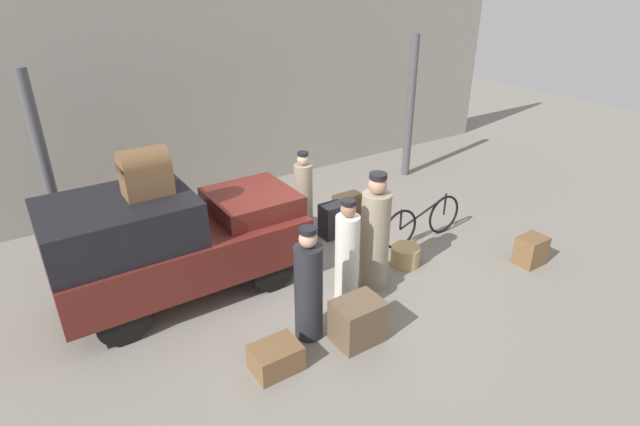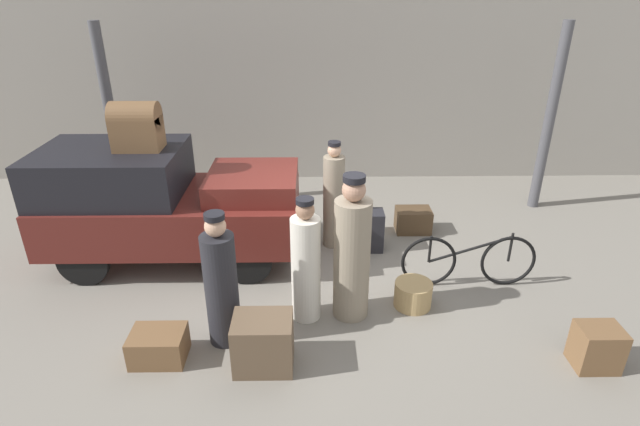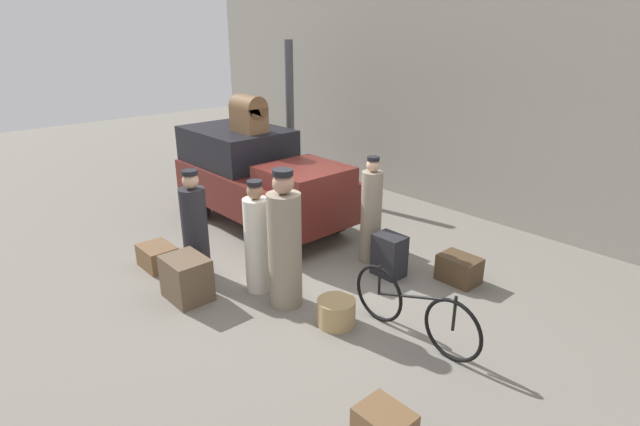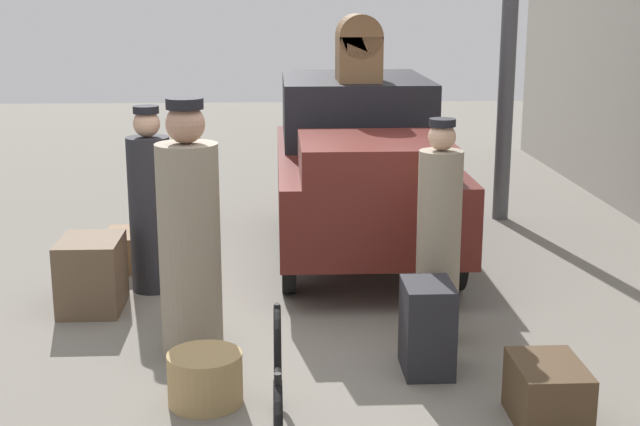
{
  "view_description": "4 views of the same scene",
  "coord_description": "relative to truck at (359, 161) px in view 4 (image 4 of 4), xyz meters",
  "views": [
    {
      "loc": [
        -3.75,
        -5.75,
        4.43
      ],
      "look_at": [
        0.2,
        0.2,
        0.95
      ],
      "focal_mm": 28.0,
      "sensor_mm": 36.0,
      "label": 1
    },
    {
      "loc": [
        0.11,
        -5.87,
        3.82
      ],
      "look_at": [
        0.2,
        0.2,
        0.95
      ],
      "focal_mm": 28.0,
      "sensor_mm": 36.0,
      "label": 2
    },
    {
      "loc": [
        5.21,
        -4.31,
        3.49
      ],
      "look_at": [
        0.2,
        0.2,
        0.95
      ],
      "focal_mm": 28.0,
      "sensor_mm": 36.0,
      "label": 3
    },
    {
      "loc": [
        6.64,
        -0.12,
        2.53
      ],
      "look_at": [
        0.2,
        0.2,
        0.95
      ],
      "focal_mm": 50.0,
      "sensor_mm": 36.0,
      "label": 4
    }
  ],
  "objects": [
    {
      "name": "canopy_pillar_left",
      "position": [
        -1.25,
        1.77,
        0.69
      ],
      "size": [
        0.18,
        0.18,
        3.22
      ],
      "color": "#4C4C51",
      "rests_on": "ground"
    },
    {
      "name": "porter_carrying_trunk",
      "position": [
        1.13,
        -1.92,
        -0.18
      ],
      "size": [
        0.37,
        0.37,
        1.62
      ],
      "color": "#232328",
      "rests_on": "ground"
    },
    {
      "name": "ground_plane",
      "position": [
        2.05,
        -0.71,
        -0.92
      ],
      "size": [
        30.0,
        30.0,
        0.0
      ],
      "primitive_type": "plane",
      "color": "gray"
    },
    {
      "name": "trunk_large_brown",
      "position": [
        1.62,
        -2.36,
        -0.62
      ],
      "size": [
        0.63,
        0.49,
        0.6
      ],
      "color": "brown",
      "rests_on": "ground"
    },
    {
      "name": "conductor_in_dark_uniform",
      "position": [
        2.07,
        -1.49,
        -0.19
      ],
      "size": [
        0.35,
        0.35,
        1.6
      ],
      "color": "silver",
      "rests_on": "ground"
    },
    {
      "name": "wicker_basket",
      "position": [
        3.43,
        -1.3,
        -0.76
      ],
      "size": [
        0.48,
        0.48,
        0.33
      ],
      "color": "tan",
      "rests_on": "ground"
    },
    {
      "name": "trunk_wicker_pale",
      "position": [
        0.45,
        -2.24,
        -0.75
      ],
      "size": [
        0.59,
        0.45,
        0.34
      ],
      "color": "brown",
      "rests_on": "ground"
    },
    {
      "name": "suitcase_small_leather",
      "position": [
        3.81,
        0.79,
        -0.73
      ],
      "size": [
        0.57,
        0.41,
        0.39
      ],
      "color": "#4C3823",
      "rests_on": "ground"
    },
    {
      "name": "bicycle",
      "position": [
        4.24,
        -0.83,
        -0.54
      ],
      "size": [
        1.82,
        0.04,
        0.79
      ],
      "color": "black",
      "rests_on": "ground"
    },
    {
      "name": "porter_standing_middle",
      "position": [
        2.61,
        -1.44,
        -0.08
      ],
      "size": [
        0.44,
        0.44,
        1.85
      ],
      "color": "gray",
      "rests_on": "ground"
    },
    {
      "name": "suitcase_tan_flat",
      "position": [
        3.0,
        0.19,
        -0.61
      ],
      "size": [
        0.45,
        0.33,
        0.63
      ],
      "color": "#232328",
      "rests_on": "ground"
    },
    {
      "name": "porter_lifting_near_truck",
      "position": [
        2.47,
        0.35,
        -0.15
      ],
      "size": [
        0.32,
        0.32,
        1.68
      ],
      "color": "gray",
      "rests_on": "ground"
    },
    {
      "name": "truck",
      "position": [
        0.0,
        0.0,
        0.0
      ],
      "size": [
        3.57,
        1.62,
        1.7
      ],
      "color": "black",
      "rests_on": "ground"
    },
    {
      "name": "trunk_on_truck_roof",
      "position": [
        -0.21,
        0.0,
        1.1
      ],
      "size": [
        0.63,
        0.42,
        0.65
      ],
      "color": "brown",
      "rests_on": "truck"
    }
  ]
}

